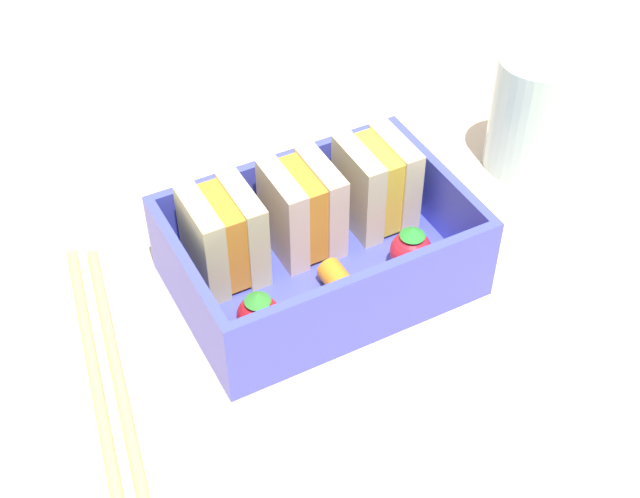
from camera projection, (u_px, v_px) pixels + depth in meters
The scene contains 11 objects.
ground_plane at pixel (320, 291), 56.80cm from camera, with size 120.00×120.00×2.00cm, color beige.
bento_tray at pixel (320, 273), 55.70cm from camera, with size 17.62×12.11×1.20cm, color #434BC7.
bento_rim at pixel (320, 239), 53.67cm from camera, with size 17.62×12.11×4.64cm.
sandwich_left at pixel (224, 237), 52.93cm from camera, with size 4.00×4.64×5.87cm.
sandwich_center_left at pixel (302, 209), 54.72cm from camera, with size 4.00×4.64×5.87cm.
sandwich_center at pixel (376, 183), 56.51cm from camera, with size 4.00×4.64×5.87cm.
strawberry_far_left at pixel (259, 315), 50.50cm from camera, with size 2.55×2.55×3.15cm.
carrot_stick_far_left at pixel (347, 285), 53.06cm from camera, with size 1.57×1.57×3.56cm, color orange.
strawberry_left at pixel (411, 250), 54.31cm from camera, with size 2.61×2.61×3.21cm.
chopstick_pair at pixel (105, 366), 50.70cm from camera, with size 5.15×19.60×0.70cm.
drinking_glass at pixel (530, 114), 61.67cm from camera, with size 5.49×5.49×8.66cm, color silver.
Camera 1 is at (-18.39, -34.53, 40.28)cm, focal length 50.00 mm.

